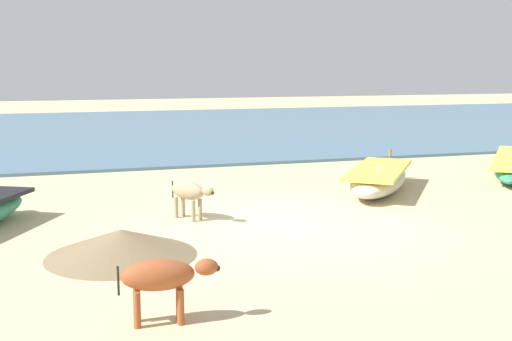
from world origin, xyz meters
TOP-DOWN VIEW (x-y plane):
  - ground at (0.00, 0.00)m, footprint 80.00×80.00m
  - sea_water at (0.00, 16.13)m, footprint 60.00×20.00m
  - fishing_boat_0 at (2.84, 2.08)m, footprint 2.83×3.29m
  - calf_near_rust at (-2.50, -3.41)m, footprint 1.03×0.37m
  - calf_far_dun at (-1.38, 0.84)m, footprint 0.70×0.93m
  - debris_pile_0 at (-2.68, -0.96)m, footprint 2.25×2.25m

SIDE VIEW (x-z plane):
  - ground at x=0.00m, z-range 0.00..0.00m
  - sea_water at x=0.00m, z-range 0.00..0.08m
  - debris_pile_0 at x=-2.68m, z-range 0.00..0.37m
  - fishing_boat_0 at x=2.84m, z-range -0.08..0.62m
  - calf_far_dun at x=-1.38m, z-range 0.14..0.80m
  - calf_near_rust at x=-2.50m, z-range 0.15..0.82m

